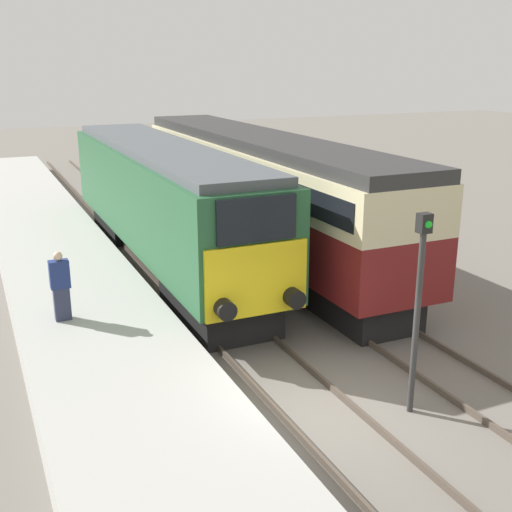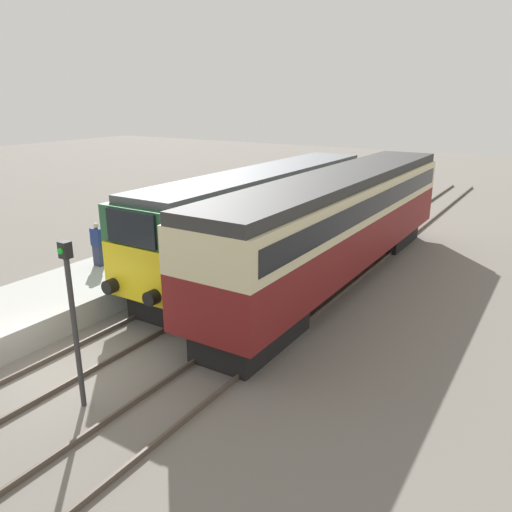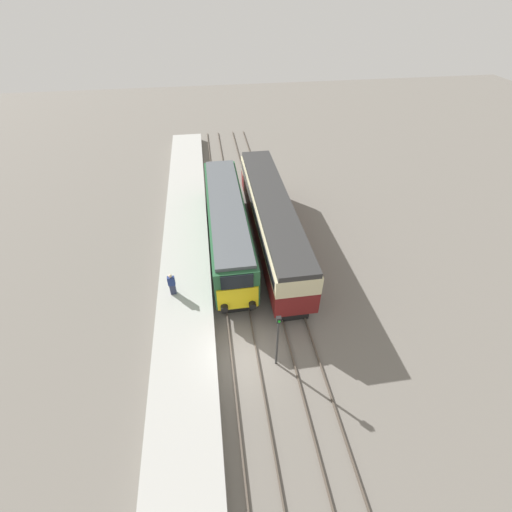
{
  "view_description": "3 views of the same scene",
  "coord_description": "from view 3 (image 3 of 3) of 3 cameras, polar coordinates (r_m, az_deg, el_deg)",
  "views": [
    {
      "loc": [
        -5.61,
        -9.46,
        6.56
      ],
      "look_at": [
        0.0,
        2.94,
        2.4
      ],
      "focal_mm": 45.0,
      "sensor_mm": 36.0,
      "label": 1
    },
    {
      "loc": [
        10.41,
        -6.92,
        6.85
      ],
      "look_at": [
        1.7,
        6.94,
        1.6
      ],
      "focal_mm": 35.0,
      "sensor_mm": 36.0,
      "label": 2
    },
    {
      "loc": [
        -1.0,
        -11.11,
        16.94
      ],
      "look_at": [
        1.7,
        6.94,
        1.6
      ],
      "focal_mm": 24.0,
      "sensor_mm": 36.0,
      "label": 3
    }
  ],
  "objects": [
    {
      "name": "locomotive",
      "position": [
        25.94,
        -4.83,
        5.44
      ],
      "size": [
        2.7,
        15.16,
        4.03
      ],
      "color": "black",
      "rests_on": "ground_plane"
    },
    {
      "name": "signal_post",
      "position": [
        18.18,
        3.61,
        -13.42
      ],
      "size": [
        0.24,
        0.28,
        3.96
      ],
      "color": "#333333",
      "rests_on": "ground_plane"
    },
    {
      "name": "rails_far_track",
      "position": [
        23.73,
        4.78,
        -5.42
      ],
      "size": [
        1.5,
        60.0,
        0.14
      ],
      "color": "#4C4238",
      "rests_on": "ground_plane"
    },
    {
      "name": "passenger_carriage",
      "position": [
        26.11,
        2.64,
        6.5
      ],
      "size": [
        2.75,
        16.76,
        4.19
      ],
      "color": "black",
      "rests_on": "ground_plane"
    },
    {
      "name": "ground_plane",
      "position": [
        20.28,
        -1.93,
        -16.62
      ],
      "size": [
        120.0,
        120.0,
        0.0
      ],
      "primitive_type": "plane",
      "color": "slate"
    },
    {
      "name": "rails_near_track",
      "position": [
        23.34,
        -3.45,
        -6.31
      ],
      "size": [
        1.51,
        60.0,
        0.14
      ],
      "color": "#4C4238",
      "rests_on": "ground_plane"
    },
    {
      "name": "person_on_platform",
      "position": [
        22.39,
        -13.83,
        -4.6
      ],
      "size": [
        0.44,
        0.26,
        1.64
      ],
      "color": "#2D334C",
      "rests_on": "platform_left"
    },
    {
      "name": "platform_left",
      "position": [
        25.37,
        -11.61,
        -1.62
      ],
      "size": [
        3.5,
        50.0,
        0.8
      ],
      "color": "#A8A8A3",
      "rests_on": "ground_plane"
    }
  ]
}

